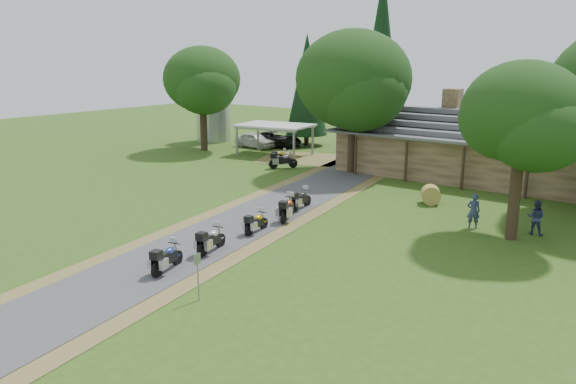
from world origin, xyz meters
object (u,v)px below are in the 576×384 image
Objects in this scene: car_dark_suv at (275,135)px; motorcycle_row_e at (301,198)px; car_white_sedan at (255,138)px; motorcycle_row_a at (167,256)px; silo at (213,107)px; hay_bale at (431,195)px; motorcycle_row_b at (211,239)px; motorcycle_row_d at (288,207)px; motorcycle_carport_a at (280,156)px; carport at (275,140)px; motorcycle_row_c at (256,221)px; lodge at (486,144)px; motorcycle_carport_b at (283,160)px.

motorcycle_row_e is at bearing -142.90° from car_dark_suv.
car_white_sedan is 2.91× the size of motorcycle_row_a.
hay_bale is at bearing -21.19° from silo.
motorcycle_row_d is (-0.27, 6.16, 0.05)m from motorcycle_row_b.
motorcycle_row_a reaches higher than motorcycle_row_e.
car_dark_suv is 3.42× the size of motorcycle_carport_a.
silo is 36.16m from motorcycle_row_a.
motorcycle_carport_a is (2.60, -2.66, -0.79)m from carport.
motorcycle_row_d is (-0.08, 2.74, 0.11)m from motorcycle_row_c.
motorcycle_row_b is at bearing -139.95° from motorcycle_carport_a.
lodge reaches higher than motorcycle_row_e.
motorcycle_row_d is at bearing -122.59° from hay_bale.
motorcycle_row_d is 14.12m from motorcycle_carport_b.
motorcycle_row_d is 2.25m from motorcycle_row_e.
motorcycle_row_d is 9.13m from hay_bale.
motorcycle_carport_a is at bearing -53.59° from carport.
lodge is 18.01m from carport.
lodge is at bearing -37.61° from motorcycle_row_d.
motorcycle_row_b is 1.01× the size of motorcycle_row_e.
silo is 34.06m from motorcycle_row_b.
motorcycle_row_a is 0.92× the size of motorcycle_carport_b.
motorcycle_row_a is 1.67× the size of hay_bale.
carport is 3.38× the size of motorcycle_row_a.
motorcycle_row_a is (13.18, -24.43, -0.73)m from carport.
car_white_sedan is 2.91× the size of motorcycle_row_e.
motorcycle_carport_a reaches higher than hay_bale.
car_white_sedan is (-4.04, 2.13, -0.46)m from carport.
motorcycle_row_b reaches higher than hay_bale.
motorcycle_row_e is 1.11× the size of motorcycle_carport_a.
motorcycle_row_b reaches higher than motorcycle_row_a.
motorcycle_row_d is at bearing -11.67° from motorcycle_row_a.
motorcycle_carport_a is at bearing 27.65° from motorcycle_row_c.
motorcycle_row_b is (23.29, -24.68, -2.85)m from silo.
carport reaches higher than motorcycle_carport_b.
motorcycle_row_c is 1.02× the size of motorcycle_carport_a.
motorcycle_row_a is (16.03, -28.23, -0.46)m from car_dark_suv.
silo is at bearing 155.84° from carport.
motorcycle_carport_a is at bearing -143.84° from car_dark_suv.
lodge is 9.38m from hay_bale.
motorcycle_row_a is at bearing -69.60° from carport.
carport is at bearing 55.66° from motorcycle_carport_a.
motorcycle_row_c is at bearing -104.47° from lodge.
motorcycle_carport_b is at bearing -157.55° from lodge.
lodge is 11.50× the size of motorcycle_row_a.
lodge is 14.99m from motorcycle_carport_b.
car_dark_suv reaches higher than motorcycle_row_e.
hay_bale is at bearing -112.06° from car_white_sedan.
motorcycle_row_d is at bearing -130.40° from motorcycle_carport_a.
motorcycle_row_c is (16.90, -20.42, -0.32)m from car_white_sedan.
silo reaches higher than motorcycle_row_e.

